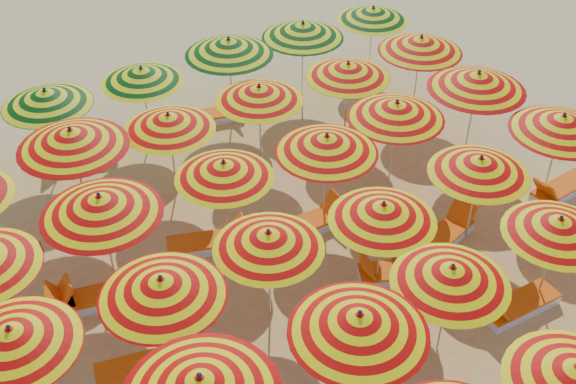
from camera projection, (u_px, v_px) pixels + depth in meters
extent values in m
plane|color=#E4B565|center=(299.00, 262.00, 15.72)|extent=(120.00, 120.00, 0.00)
cone|color=#DF6B00|center=(575.00, 374.00, 10.90)|extent=(2.81, 2.81, 0.41)
sphere|color=black|center=(199.00, 375.00, 10.22)|extent=(0.08, 0.08, 0.08)
cylinder|color=silver|center=(355.00, 364.00, 12.09)|extent=(0.04, 0.04, 2.32)
cone|color=#DF6B00|center=(359.00, 323.00, 11.47)|extent=(2.95, 2.95, 0.44)
sphere|color=black|center=(360.00, 312.00, 11.32)|extent=(0.08, 0.08, 0.08)
cylinder|color=silver|center=(444.00, 311.00, 13.15)|extent=(0.04, 0.04, 2.14)
cone|color=#DF6B00|center=(451.00, 275.00, 12.58)|extent=(2.80, 2.80, 0.41)
sphere|color=black|center=(453.00, 265.00, 12.43)|extent=(0.07, 0.07, 0.07)
cylinder|color=silver|center=(548.00, 261.00, 14.20)|extent=(0.04, 0.04, 2.11)
cone|color=#DF6B00|center=(559.00, 226.00, 13.64)|extent=(2.71, 2.71, 0.40)
sphere|color=black|center=(562.00, 217.00, 13.50)|extent=(0.07, 0.07, 0.07)
cylinder|color=silver|center=(25.00, 375.00, 11.97)|extent=(0.04, 0.04, 2.21)
cone|color=#DF6B00|center=(11.00, 337.00, 11.38)|extent=(2.29, 2.29, 0.42)
sphere|color=black|center=(8.00, 327.00, 11.23)|extent=(0.07, 0.07, 0.07)
cylinder|color=silver|center=(168.00, 326.00, 12.81)|extent=(0.04, 0.04, 2.24)
cone|color=#DF6B00|center=(162.00, 287.00, 12.21)|extent=(2.85, 2.85, 0.43)
sphere|color=black|center=(160.00, 277.00, 12.06)|extent=(0.07, 0.07, 0.07)
cylinder|color=silver|center=(269.00, 275.00, 13.89)|extent=(0.04, 0.04, 2.12)
cone|color=#DF6B00|center=(268.00, 240.00, 13.33)|extent=(2.68, 2.68, 0.40)
sphere|color=black|center=(268.00, 230.00, 13.19)|extent=(0.07, 0.07, 0.07)
cylinder|color=silver|center=(379.00, 247.00, 14.50)|extent=(0.04, 0.04, 2.14)
cone|color=#DF6B00|center=(383.00, 212.00, 13.93)|extent=(2.60, 2.60, 0.41)
sphere|color=black|center=(384.00, 202.00, 13.79)|extent=(0.07, 0.07, 0.07)
cylinder|color=silver|center=(473.00, 200.00, 15.68)|extent=(0.04, 0.04, 2.17)
cone|color=#DF6B00|center=(480.00, 166.00, 15.10)|extent=(2.77, 2.77, 0.41)
sphere|color=black|center=(482.00, 156.00, 14.95)|extent=(0.07, 0.07, 0.07)
cylinder|color=silver|center=(552.00, 160.00, 16.75)|extent=(0.04, 0.04, 2.31)
cone|color=#DF6B00|center=(562.00, 123.00, 16.13)|extent=(2.37, 2.37, 0.44)
sphere|color=black|center=(565.00, 114.00, 15.97)|extent=(0.08, 0.08, 0.08)
cylinder|color=silver|center=(109.00, 245.00, 14.38)|extent=(0.05, 0.05, 2.38)
cone|color=#DF6B00|center=(100.00, 205.00, 13.74)|extent=(2.97, 2.97, 0.45)
sphere|color=black|center=(98.00, 194.00, 13.58)|extent=(0.08, 0.08, 0.08)
cylinder|color=silver|center=(226.00, 204.00, 15.63)|extent=(0.04, 0.04, 2.11)
cone|color=#DF6B00|center=(224.00, 170.00, 15.06)|extent=(2.53, 2.53, 0.40)
sphere|color=black|center=(223.00, 161.00, 14.92)|extent=(0.07, 0.07, 0.07)
cylinder|color=silver|center=(325.00, 180.00, 16.16)|extent=(0.04, 0.04, 2.28)
cone|color=#DF6B00|center=(327.00, 144.00, 15.55)|extent=(2.38, 2.38, 0.43)
sphere|color=black|center=(327.00, 134.00, 15.39)|extent=(0.08, 0.08, 0.08)
cylinder|color=silver|center=(393.00, 146.00, 17.24)|extent=(0.04, 0.04, 2.29)
cone|color=#DF6B00|center=(396.00, 110.00, 16.63)|extent=(2.53, 2.53, 0.44)
sphere|color=black|center=(397.00, 101.00, 16.47)|extent=(0.08, 0.08, 0.08)
cylinder|color=silver|center=(471.00, 118.00, 18.11)|extent=(0.05, 0.05, 2.41)
cone|color=#DF6B00|center=(478.00, 81.00, 17.46)|extent=(2.41, 2.41, 0.46)
sphere|color=black|center=(479.00, 71.00, 17.30)|extent=(0.08, 0.08, 0.08)
cylinder|color=silver|center=(80.00, 177.00, 16.12)|extent=(0.05, 0.05, 2.43)
cone|color=#DF6B00|center=(72.00, 138.00, 15.47)|extent=(3.02, 3.02, 0.46)
sphere|color=black|center=(69.00, 128.00, 15.30)|extent=(0.08, 0.08, 0.08)
cylinder|color=silver|center=(173.00, 155.00, 17.04)|extent=(0.04, 0.04, 2.15)
cone|color=#DF6B00|center=(169.00, 122.00, 16.47)|extent=(2.71, 2.71, 0.41)
sphere|color=black|center=(168.00, 113.00, 16.32)|extent=(0.07, 0.07, 0.07)
cylinder|color=silver|center=(260.00, 126.00, 18.03)|extent=(0.04, 0.04, 2.17)
cone|color=#DF6B00|center=(259.00, 93.00, 17.45)|extent=(2.68, 2.68, 0.41)
sphere|color=black|center=(259.00, 85.00, 17.30)|extent=(0.07, 0.07, 0.07)
cylinder|color=silver|center=(346.00, 102.00, 18.92)|extent=(0.04, 0.04, 2.18)
cone|color=#DF6B00|center=(348.00, 70.00, 18.34)|extent=(2.77, 2.77, 0.42)
sphere|color=black|center=(348.00, 62.00, 18.19)|extent=(0.07, 0.07, 0.07)
cylinder|color=silver|center=(417.00, 77.00, 19.89)|extent=(0.04, 0.04, 2.28)
cone|color=#DF6B00|center=(421.00, 44.00, 19.28)|extent=(2.90, 2.90, 0.43)
sphere|color=black|center=(422.00, 36.00, 19.13)|extent=(0.08, 0.08, 0.08)
cylinder|color=silver|center=(54.00, 131.00, 17.83)|extent=(0.04, 0.04, 2.19)
cone|color=#788204|center=(46.00, 98.00, 17.24)|extent=(2.34, 2.34, 0.42)
sphere|color=black|center=(44.00, 89.00, 17.09)|extent=(0.07, 0.07, 0.07)
cylinder|color=silver|center=(146.00, 106.00, 18.84)|extent=(0.04, 0.04, 2.11)
cone|color=#788204|center=(142.00, 75.00, 18.27)|extent=(2.54, 2.54, 0.40)
sphere|color=black|center=(141.00, 67.00, 18.13)|extent=(0.07, 0.07, 0.07)
cylinder|color=silver|center=(231.00, 81.00, 19.62)|extent=(0.05, 0.05, 2.36)
cone|color=#788204|center=(229.00, 47.00, 18.99)|extent=(2.75, 2.75, 0.45)
sphere|color=black|center=(228.00, 38.00, 18.83)|extent=(0.08, 0.08, 0.08)
cylinder|color=silver|center=(302.00, 62.00, 20.54)|extent=(0.04, 0.04, 2.30)
cone|color=#788204|center=(303.00, 30.00, 19.92)|extent=(2.75, 2.75, 0.44)
sphere|color=black|center=(303.00, 22.00, 19.77)|extent=(0.08, 0.08, 0.08)
cylinder|color=silver|center=(371.00, 42.00, 21.72)|extent=(0.04, 0.04, 2.12)
cone|color=#788204|center=(373.00, 14.00, 21.16)|extent=(2.44, 2.44, 0.40)
sphere|color=black|center=(374.00, 6.00, 21.01)|extent=(0.07, 0.07, 0.07)
cube|color=white|center=(519.00, 306.00, 14.55)|extent=(1.70, 0.59, 0.20)
cube|color=#EB5E0A|center=(521.00, 302.00, 14.47)|extent=(1.70, 0.59, 0.06)
cube|color=#EB5E0A|center=(496.00, 307.00, 14.06)|extent=(0.37, 0.58, 0.48)
cube|color=white|center=(143.00, 369.00, 13.31)|extent=(1.78, 0.89, 0.20)
cube|color=#EB5E0A|center=(142.00, 365.00, 13.23)|extent=(1.78, 0.89, 0.06)
cube|color=#EB5E0A|center=(178.00, 347.00, 13.28)|extent=(0.47, 0.64, 0.48)
cube|color=white|center=(399.00, 274.00, 15.27)|extent=(1.79, 1.21, 0.20)
cube|color=#EB5E0A|center=(399.00, 270.00, 15.19)|extent=(1.79, 1.21, 0.06)
cube|color=#EB5E0A|center=(367.00, 265.00, 15.00)|extent=(0.57, 0.68, 0.48)
cube|color=white|center=(443.00, 239.00, 16.16)|extent=(1.80, 1.06, 0.20)
cube|color=#EB5E0A|center=(444.00, 234.00, 16.08)|extent=(1.80, 1.06, 0.06)
cube|color=#EB5E0A|center=(462.00, 212.00, 16.35)|extent=(0.52, 0.66, 0.48)
cube|color=white|center=(561.00, 190.00, 17.56)|extent=(1.75, 0.74, 0.20)
cube|color=#EB5E0A|center=(562.00, 186.00, 17.48)|extent=(1.75, 0.74, 0.06)
cube|color=#EB5E0A|center=(545.00, 189.00, 17.02)|extent=(0.42, 0.61, 0.48)
cube|color=white|center=(31.00, 316.00, 14.34)|extent=(1.73, 0.66, 0.20)
cube|color=#EB5E0A|center=(30.00, 312.00, 14.26)|extent=(1.73, 0.66, 0.06)
cube|color=#EB5E0A|center=(63.00, 292.00, 14.38)|extent=(0.39, 0.60, 0.48)
cube|color=white|center=(94.00, 300.00, 14.69)|extent=(1.78, 0.89, 0.20)
cube|color=#EB5E0A|center=(93.00, 296.00, 14.61)|extent=(1.78, 0.89, 0.06)
cube|color=#EB5E0A|center=(56.00, 296.00, 14.29)|extent=(0.47, 0.64, 0.48)
cube|color=white|center=(206.00, 245.00, 16.01)|extent=(1.80, 1.08, 0.20)
cube|color=#EB5E0A|center=(206.00, 240.00, 15.93)|extent=(1.80, 1.08, 0.06)
cube|color=#EB5E0A|center=(237.00, 229.00, 15.90)|extent=(0.53, 0.66, 0.48)
cube|color=white|center=(307.00, 227.00, 16.49)|extent=(1.71, 0.60, 0.20)
cube|color=#EB5E0A|center=(307.00, 222.00, 16.41)|extent=(1.71, 0.60, 0.06)
cube|color=#EB5E0A|center=(333.00, 205.00, 16.55)|extent=(0.37, 0.58, 0.48)
cube|color=white|center=(331.00, 143.00, 19.19)|extent=(1.79, 1.00, 0.20)
cube|color=#EB5E0A|center=(331.00, 139.00, 19.11)|extent=(1.79, 1.00, 0.06)
cube|color=#EB5E0A|center=(356.00, 128.00, 19.12)|extent=(0.50, 0.65, 0.48)
cube|color=white|center=(84.00, 159.00, 18.59)|extent=(1.79, 1.04, 0.20)
cube|color=#EB5E0A|center=(83.00, 155.00, 18.51)|extent=(1.79, 1.04, 0.06)
cube|color=#EB5E0A|center=(53.00, 152.00, 18.25)|extent=(0.51, 0.66, 0.48)
cube|color=white|center=(212.00, 117.00, 20.18)|extent=(1.79, 0.94, 0.20)
cube|color=#EB5E0A|center=(212.00, 113.00, 20.10)|extent=(1.79, 0.94, 0.06)
cube|color=#EB5E0A|center=(236.00, 103.00, 20.13)|extent=(0.48, 0.65, 0.48)
imported|color=tan|center=(402.00, 242.00, 15.19)|extent=(0.53, 0.37, 1.41)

